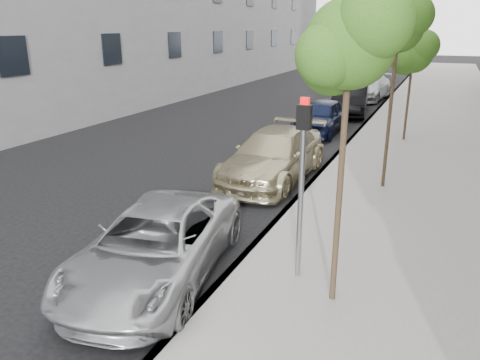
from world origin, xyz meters
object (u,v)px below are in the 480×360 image
Objects in this scene: tree_mid at (400,28)px; sedan_black at (350,99)px; minivan at (156,245)px; sedan_blue at (320,117)px; signal_pole at (302,170)px; suv at (274,155)px; tree_far at (414,53)px; sedan_rear at (368,87)px; tree_near at (352,44)px.

tree_mid reaches higher than sedan_black.
sedan_blue is (-0.34, 13.70, 0.07)m from minivan.
signal_pole is 0.68× the size of minivan.
minivan is 0.93× the size of suv.
minivan is (-2.52, -0.92, -1.53)m from signal_pole.
tree_far is 4.64m from sedan_blue.
sedan_rear is (-2.52, 23.91, -1.43)m from signal_pole.
sedan_rear is (0.00, 24.83, 0.10)m from minivan.
minivan is 19.01m from sedan_black.
tree_near is at bearing -90.00° from tree_mid.
tree_near is 1.52× the size of signal_pole.
sedan_black is at bearing 105.48° from tree_mid.
sedan_blue is (-3.66, 6.81, -3.80)m from tree_mid.
suv is (-3.33, -6.77, -2.81)m from tree_far.
tree_near is 2.35m from signal_pole.
suv is (-2.52, 5.71, -1.45)m from signal_pole.
minivan is 6.62m from suv.
tree_near is at bearing -33.93° from signal_pole.
tree_mid reaches higher than signal_pole.
tree_far is at bearing 90.00° from tree_mid.
minivan is 0.99× the size of sedan_black.
sedan_blue is at bearing 105.40° from tree_near.
tree_far is 0.88× the size of minivan.
tree_far is 14.10m from minivan.
minivan is 1.11× the size of sedan_blue.
sedan_blue is 5.32m from sedan_black.
tree_far is 12.58m from signal_pole.
sedan_black is at bearing 100.22° from tree_near.
signal_pole is (-0.81, 0.52, -2.15)m from tree_near.
sedan_black is (-0.03, 19.01, 0.14)m from minivan.
minivan is at bearing -88.28° from sedan_blue.
minivan is (-3.33, -13.40, -2.90)m from tree_far.
signal_pole is 0.63× the size of suv.
tree_near is 0.95× the size of suv.
signal_pole is (-0.81, -12.48, -1.37)m from tree_far.
tree_near is 14.27m from sedan_blue.
tree_far is at bearing 66.33° from minivan.
tree_far is 8.05m from suv.
suv is (0.00, 6.62, 0.09)m from minivan.
signal_pole is at bearing 10.28° from minivan.
signal_pole reaches higher than suv.
tree_near reaches higher than suv.
signal_pole reaches higher than sedan_blue.
sedan_black reaches higher than sedan_rear.
tree_near is 13.02m from tree_far.
sedan_blue is 0.89× the size of sedan_black.
tree_mid is 1.18× the size of sedan_blue.
signal_pole is at bearing -64.37° from suv.
minivan is at bearing -97.18° from sedan_black.
sedan_black is 5.81m from sedan_rear.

